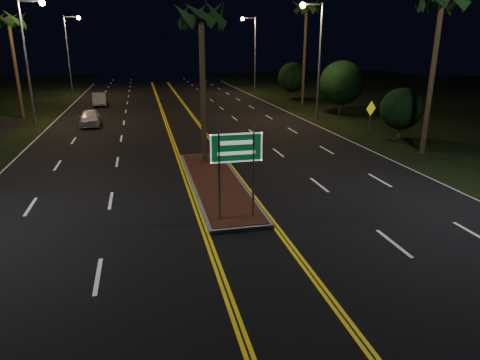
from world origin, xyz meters
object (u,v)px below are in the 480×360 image
object	(u,v)px
median_island	(216,183)
palm_right_far	(307,8)
streetlight_right_far	(252,46)
streetlight_left_far	(71,46)
shrub_far	(293,77)
car_near	(90,116)
highway_sign	(236,156)
car_far	(99,98)
streetlight_right_mid	(316,48)
palm_median	(201,16)
streetlight_left_mid	(30,49)
warning_sign	(371,114)
shrub_near	(401,109)
palm_left_far	(8,20)
shrub_mid	(341,83)

from	to	relation	value
median_island	palm_right_far	world-z (taller)	palm_right_far
median_island	streetlight_right_far	bearing A→B (deg)	73.13
median_island	streetlight_left_far	xyz separation A→B (m)	(-10.61, 37.00, 5.57)
shrub_far	car_near	xyz separation A→B (m)	(-20.74, -12.73, -1.62)
highway_sign	car_far	size ratio (longest dim) A/B	0.74
car_near	car_far	size ratio (longest dim) A/B	1.00
streetlight_right_mid	palm_median	xyz separation A→B (m)	(-10.61, -11.50, 1.62)
streetlight_left_mid	car_near	bearing A→B (deg)	-11.22
palm_right_far	warning_sign	distance (m)	16.64
streetlight_right_mid	shrub_near	size ratio (longest dim) A/B	2.73
shrub_far	palm_right_far	bearing A→B (deg)	-99.46
palm_right_far	warning_sign	bearing A→B (deg)	-93.02
streetlight_left_mid	car_far	size ratio (longest dim) A/B	2.09
shrub_near	streetlight_right_mid	bearing A→B (deg)	109.84
highway_sign	shrub_far	distance (m)	35.96
streetlight_right_mid	car_near	bearing A→B (deg)	175.86
car_far	palm_median	bearing A→B (deg)	-78.16
highway_sign	palm_median	size ratio (longest dim) A/B	0.39
streetlight_right_far	palm_left_far	bearing A→B (deg)	-149.12
palm_left_far	shrub_far	world-z (taller)	palm_left_far
median_island	palm_right_far	xyz separation A→B (m)	(12.80, 23.00, 9.06)
median_island	streetlight_right_far	distance (m)	37.00
shrub_near	streetlight_left_far	bearing A→B (deg)	128.79
median_island	streetlight_right_mid	world-z (taller)	streetlight_right_mid
shrub_mid	car_near	bearing A→B (deg)	-178.00
streetlight_right_mid	highway_sign	bearing A→B (deg)	-118.93
palm_left_far	car_near	distance (m)	10.30
palm_left_far	car_near	xyz separation A→B (m)	(5.86, -4.73, -7.03)
shrub_far	warning_sign	distance (m)	20.86
streetlight_left_mid	car_near	size ratio (longest dim) A/B	2.09
median_island	warning_sign	bearing A→B (deg)	34.42
car_far	warning_sign	world-z (taller)	warning_sign
warning_sign	shrub_near	bearing A→B (deg)	-64.42
palm_left_far	warning_sign	bearing A→B (deg)	-27.21
palm_median	car_far	world-z (taller)	palm_median
streetlight_left_mid	shrub_near	world-z (taller)	streetlight_left_mid
highway_sign	car_far	xyz separation A→B (m)	(-7.18, 31.95, -1.69)
car_near	warning_sign	xyz separation A→B (m)	(18.96, -8.03, 0.79)
streetlight_left_far	streetlight_right_mid	xyz separation A→B (m)	(21.23, -22.00, 0.00)
median_island	shrub_far	distance (m)	32.19
streetlight_right_far	car_near	size ratio (longest dim) A/B	2.09
streetlight_left_far	car_far	distance (m)	11.04
streetlight_right_far	car_near	world-z (taller)	streetlight_right_far
palm_right_far	car_near	bearing A→B (deg)	-161.17
streetlight_right_far	car_far	size ratio (longest dim) A/B	2.09
streetlight_left_far	median_island	bearing A→B (deg)	-74.00
streetlight_right_far	palm_right_far	bearing A→B (deg)	-79.67
palm_median	shrub_mid	bearing A→B (deg)	43.96
median_island	streetlight_right_far	size ratio (longest dim) A/B	1.14
streetlight_right_mid	shrub_near	world-z (taller)	streetlight_right_mid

